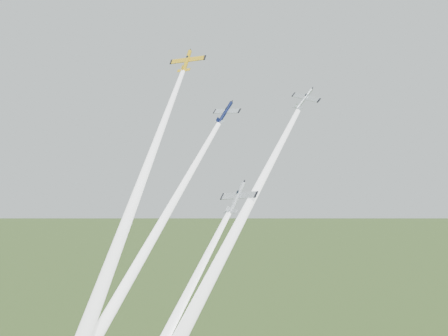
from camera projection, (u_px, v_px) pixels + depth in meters
plane_yellow at (187, 61)px, 125.83m from camera, size 9.53×7.18×8.02m
smoke_trail_yellow at (137, 194)px, 104.14m from camera, size 6.74×44.43×54.37m
plane_navy at (225, 112)px, 117.47m from camera, size 8.90×7.34×6.79m
smoke_trail_navy at (138, 264)px, 100.51m from camera, size 16.14×43.23×54.55m
plane_silver_right at (304, 99)px, 110.38m from camera, size 8.86×6.44×7.38m
smoke_trail_silver_right at (228, 245)px, 95.28m from camera, size 16.52×39.45×50.15m
plane_silver_low at (237, 198)px, 100.54m from camera, size 9.54×8.71×8.07m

